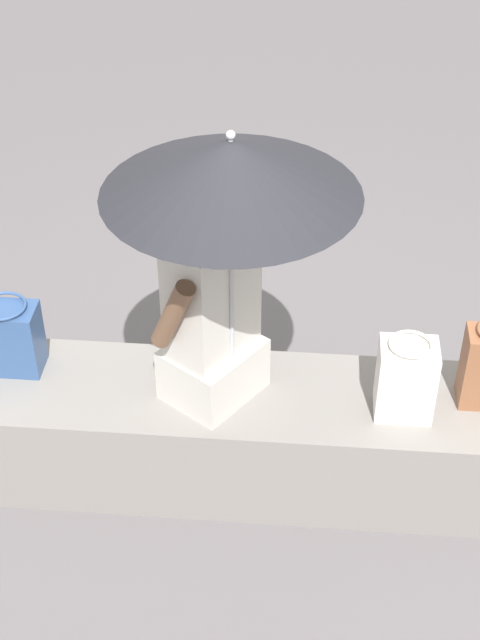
% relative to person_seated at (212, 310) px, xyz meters
% --- Properties ---
extents(ground_plane, '(14.00, 14.00, 0.00)m').
position_rel_person_seated_xyz_m(ground_plane, '(-0.20, 0.00, -0.84)').
color(ground_plane, '#605B5E').
extents(stone_bench, '(2.94, 0.52, 0.46)m').
position_rel_person_seated_xyz_m(stone_bench, '(-0.20, 0.00, -0.62)').
color(stone_bench, gray).
rests_on(stone_bench, ground).
extents(person_seated, '(0.43, 0.50, 0.90)m').
position_rel_person_seated_xyz_m(person_seated, '(0.00, 0.00, 0.00)').
color(person_seated, beige).
rests_on(person_seated, stone_bench).
extents(parasol, '(0.85, 0.85, 1.13)m').
position_rel_person_seated_xyz_m(parasol, '(-0.08, 0.07, 0.62)').
color(parasol, '#B7B7BC').
rests_on(parasol, stone_bench).
extents(handbag_black, '(0.21, 0.16, 0.33)m').
position_rel_person_seated_xyz_m(handbag_black, '(-0.71, 0.05, -0.23)').
color(handbag_black, silver).
rests_on(handbag_black, stone_bench).
extents(tote_bag_canvas, '(0.24, 0.18, 0.31)m').
position_rel_person_seated_xyz_m(tote_bag_canvas, '(0.81, -0.07, -0.24)').
color(tote_bag_canvas, '#335184').
rests_on(tote_bag_canvas, stone_bench).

